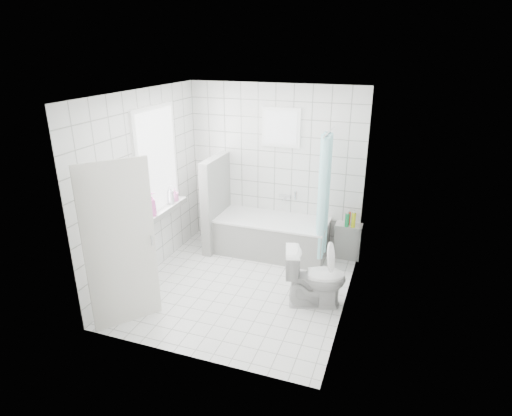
% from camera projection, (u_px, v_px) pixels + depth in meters
% --- Properties ---
extents(ground, '(3.00, 3.00, 0.00)m').
position_uv_depth(ground, '(241.00, 287.00, 5.91)').
color(ground, white).
rests_on(ground, ground).
extents(ceiling, '(3.00, 3.00, 0.00)m').
position_uv_depth(ceiling, '(239.00, 93.00, 4.97)').
color(ceiling, white).
rests_on(ceiling, ground).
extents(wall_back, '(2.80, 0.02, 2.60)m').
position_uv_depth(wall_back, '(275.00, 168.00, 6.76)').
color(wall_back, white).
rests_on(wall_back, ground).
extents(wall_front, '(2.80, 0.02, 2.60)m').
position_uv_depth(wall_front, '(183.00, 248.00, 4.12)').
color(wall_front, white).
rests_on(wall_front, ground).
extents(wall_left, '(0.02, 3.00, 2.60)m').
position_uv_depth(wall_left, '(145.00, 187.00, 5.87)').
color(wall_left, white).
rests_on(wall_left, ground).
extents(wall_right, '(0.02, 3.00, 2.60)m').
position_uv_depth(wall_right, '(351.00, 212.00, 5.00)').
color(wall_right, white).
rests_on(wall_right, ground).
extents(window_left, '(0.01, 0.90, 1.40)m').
position_uv_depth(window_left, '(158.00, 160.00, 6.01)').
color(window_left, white).
rests_on(window_left, wall_left).
extents(window_back, '(0.50, 0.01, 0.50)m').
position_uv_depth(window_back, '(281.00, 128.00, 6.45)').
color(window_back, white).
rests_on(window_back, wall_back).
extents(window_sill, '(0.18, 1.02, 0.08)m').
position_uv_depth(window_sill, '(165.00, 210.00, 6.26)').
color(window_sill, white).
rests_on(window_sill, wall_left).
extents(door, '(0.53, 0.65, 2.00)m').
position_uv_depth(door, '(120.00, 246.00, 4.83)').
color(door, silver).
rests_on(door, ground).
extents(bathtub, '(1.73, 0.77, 0.58)m').
position_uv_depth(bathtub, '(272.00, 236.00, 6.76)').
color(bathtub, white).
rests_on(bathtub, ground).
extents(partition_wall, '(0.15, 0.85, 1.50)m').
position_uv_depth(partition_wall, '(216.00, 203.00, 6.84)').
color(partition_wall, white).
rests_on(partition_wall, ground).
extents(tiled_ledge, '(0.40, 0.24, 0.55)m').
position_uv_depth(tiled_ledge, '(348.00, 241.00, 6.64)').
color(tiled_ledge, white).
rests_on(tiled_ledge, ground).
extents(toilet, '(0.85, 0.62, 0.78)m').
position_uv_depth(toilet, '(315.00, 277.00, 5.38)').
color(toilet, white).
rests_on(toilet, ground).
extents(curtain_rod, '(0.02, 0.80, 0.02)m').
position_uv_depth(curtain_rod, '(329.00, 132.00, 5.87)').
color(curtain_rod, silver).
rests_on(curtain_rod, wall_back).
extents(shower_curtain, '(0.14, 0.48, 1.78)m').
position_uv_depth(shower_curtain, '(324.00, 197.00, 6.08)').
color(shower_curtain, '#41BEBF').
rests_on(shower_curtain, curtain_rod).
extents(tub_faucet, '(0.18, 0.06, 0.06)m').
position_uv_depth(tub_faucet, '(285.00, 197.00, 6.82)').
color(tub_faucet, silver).
rests_on(tub_faucet, wall_back).
extents(sill_bottles, '(0.17, 0.79, 0.33)m').
position_uv_depth(sill_bottles, '(161.00, 200.00, 6.12)').
color(sill_bottles, '#CB65A0').
rests_on(sill_bottles, window_sill).
extents(ledge_bottles, '(0.16, 0.15, 0.23)m').
position_uv_depth(ledge_bottles, '(350.00, 220.00, 6.45)').
color(ledge_bottles, yellow).
rests_on(ledge_bottles, tiled_ledge).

